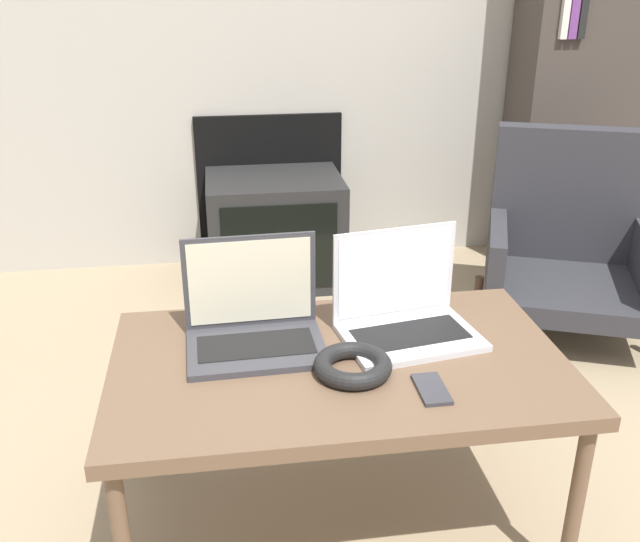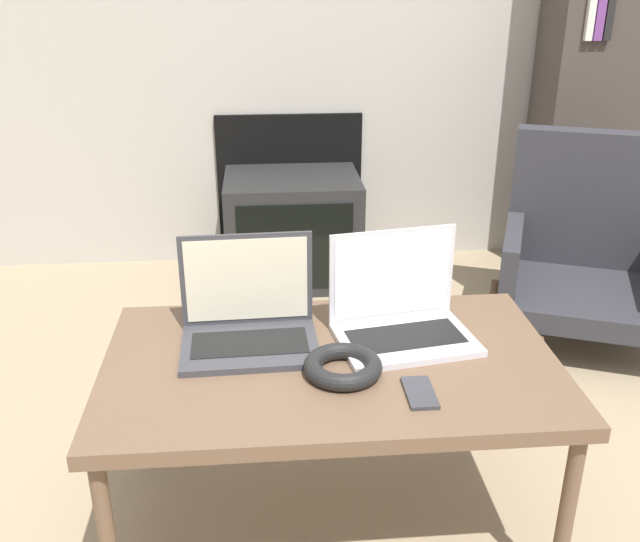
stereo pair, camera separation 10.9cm
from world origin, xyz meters
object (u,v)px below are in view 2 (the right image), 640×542
at_px(laptop_left, 249,319).
at_px(tv, 293,228).
at_px(headphones, 343,366).
at_px(armchair, 587,247).
at_px(phone, 420,393).
at_px(laptop_right, 400,313).

xyz_separation_m(laptop_left, tv, (0.17, 1.45, -0.30)).
xyz_separation_m(headphones, armchair, (1.05, 1.05, -0.16)).
height_order(phone, armchair, armchair).
xyz_separation_m(laptop_left, phone, (0.37, -0.27, -0.05)).
bearing_deg(phone, laptop_right, 88.73).
relative_size(laptop_right, headphones, 2.01).
xyz_separation_m(laptop_right, headphones, (-0.16, -0.17, -0.04)).
height_order(laptop_right, armchair, armchair).
bearing_deg(laptop_left, armchair, 32.71).
distance_m(headphones, armchair, 1.49).
bearing_deg(armchair, tv, 173.46).
relative_size(laptop_left, phone, 2.74).
distance_m(laptop_left, armchair, 1.55).
distance_m(phone, armchair, 1.46).
height_order(headphones, armchair, armchair).
height_order(tv, armchair, armchair).
distance_m(laptop_left, laptop_right, 0.37).
xyz_separation_m(phone, armchair, (0.90, 1.14, -0.14)).
relative_size(tv, armchair, 0.76).
xyz_separation_m(tv, armchair, (1.09, -0.58, 0.10)).
height_order(laptop_right, phone, laptop_right).
distance_m(laptop_left, phone, 0.46).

